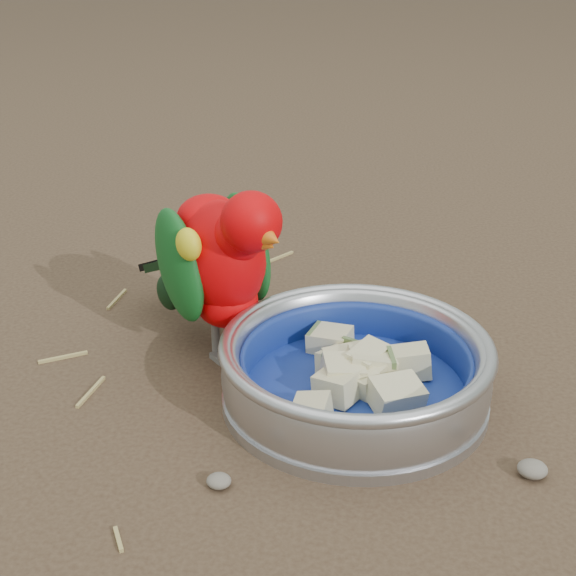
# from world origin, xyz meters

# --- Properties ---
(ground) EXTENTS (60.00, 60.00, 0.00)m
(ground) POSITION_xyz_m (0.00, 0.00, 0.00)
(ground) COLOR #453324
(food_bowl) EXTENTS (0.23, 0.23, 0.02)m
(food_bowl) POSITION_xyz_m (-0.02, 0.08, 0.01)
(food_bowl) COLOR #B2B2BA
(food_bowl) RESTS_ON ground
(bowl_wall) EXTENTS (0.23, 0.23, 0.04)m
(bowl_wall) POSITION_xyz_m (-0.02, 0.08, 0.04)
(bowl_wall) COLOR #B2B2BA
(bowl_wall) RESTS_ON food_bowl
(fruit_wedges) EXTENTS (0.14, 0.14, 0.03)m
(fruit_wedges) POSITION_xyz_m (-0.02, 0.08, 0.03)
(fruit_wedges) COLOR beige
(fruit_wedges) RESTS_ON food_bowl
(lory_parrot) EXTENTS (0.22, 0.22, 0.17)m
(lory_parrot) POSITION_xyz_m (-0.15, 0.16, 0.09)
(lory_parrot) COLOR #D10105
(lory_parrot) RESTS_ON ground
(ground_debris) EXTENTS (0.90, 0.80, 0.01)m
(ground_debris) POSITION_xyz_m (0.05, 0.01, 0.00)
(ground_debris) COLOR tan
(ground_debris) RESTS_ON ground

